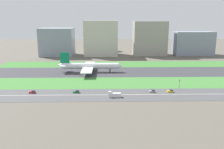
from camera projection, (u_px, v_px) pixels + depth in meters
ground_plane at (125, 72)px, 234.81m from camera, size 800.00×800.00×0.00m
runway at (125, 72)px, 234.80m from camera, size 280.00×46.00×0.10m
grass_median_north at (122, 64)px, 274.69m from camera, size 280.00×36.00×0.10m
grass_median_south at (129, 83)px, 194.90m from camera, size 280.00×36.00×0.10m
highway at (133, 95)px, 163.77m from camera, size 280.00×28.00×0.10m
highway_centerline at (133, 95)px, 163.76m from camera, size 266.00×0.50×0.01m
airliner at (89, 66)px, 232.60m from camera, size 65.00×56.00×19.70m
car_3 at (33, 92)px, 166.91m from camera, size 4.40×1.80×2.00m
car_2 at (152, 91)px, 168.74m from camera, size 4.40×1.80×2.00m
car_1 at (76, 92)px, 167.58m from camera, size 4.40×1.80×2.00m
truck_1 at (114, 95)px, 158.25m from camera, size 8.40×2.50×4.00m
car_0 at (170, 91)px, 169.02m from camera, size 4.40×1.80×2.00m
traffic_light at (179, 84)px, 176.21m from camera, size 0.36×0.50×7.20m
terminal_building at (57, 42)px, 339.30m from camera, size 46.55×37.48×39.18m
hangar_building at (101, 38)px, 339.44m from camera, size 47.38×36.67×49.78m
office_tower at (150, 38)px, 341.07m from camera, size 47.62×27.16×48.78m
cargo_warehouse at (193, 43)px, 344.12m from camera, size 55.84×27.80×34.12m
fuel_tank_west at (111, 47)px, 387.83m from camera, size 21.04×21.04×12.52m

